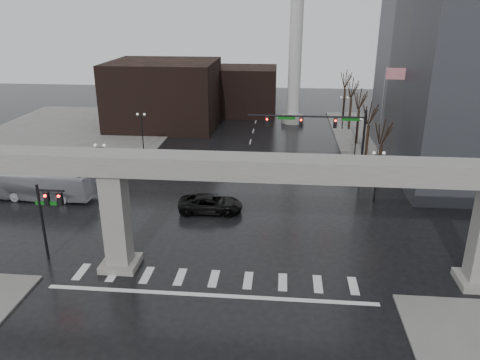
{
  "coord_description": "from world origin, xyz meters",
  "views": [
    {
      "loc": [
        4.45,
        -28.86,
        17.95
      ],
      "look_at": [
        1.1,
        6.79,
        4.5
      ],
      "focal_mm": 35.0,
      "sensor_mm": 36.0,
      "label": 1
    }
  ],
  "objects_px": {
    "pickup_truck": "(211,204)",
    "far_car": "(222,163)",
    "signal_mast_arm": "(327,130)",
    "city_bus": "(39,184)"
  },
  "relations": [
    {
      "from": "city_bus",
      "to": "far_car",
      "type": "distance_m",
      "value": 19.59
    },
    {
      "from": "pickup_truck",
      "to": "city_bus",
      "type": "relative_size",
      "value": 0.55
    },
    {
      "from": "pickup_truck",
      "to": "far_car",
      "type": "xyz_separation_m",
      "value": [
        -0.53,
        11.9,
        -0.02
      ]
    },
    {
      "from": "signal_mast_arm",
      "to": "pickup_truck",
      "type": "xyz_separation_m",
      "value": [
        -10.91,
        -8.7,
        -5.01
      ]
    },
    {
      "from": "pickup_truck",
      "to": "far_car",
      "type": "bearing_deg",
      "value": -0.12
    },
    {
      "from": "city_bus",
      "to": "far_car",
      "type": "xyz_separation_m",
      "value": [
        16.67,
        10.27,
        -0.7
      ]
    },
    {
      "from": "far_car",
      "to": "pickup_truck",
      "type": "bearing_deg",
      "value": -81.41
    },
    {
      "from": "city_bus",
      "to": "pickup_truck",
      "type": "bearing_deg",
      "value": -93.04
    },
    {
      "from": "pickup_truck",
      "to": "far_car",
      "type": "height_order",
      "value": "pickup_truck"
    },
    {
      "from": "signal_mast_arm",
      "to": "city_bus",
      "type": "height_order",
      "value": "signal_mast_arm"
    }
  ]
}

